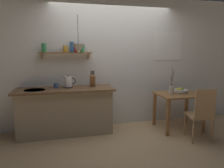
# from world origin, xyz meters

# --- Properties ---
(ground_plane) EXTENTS (14.00, 14.00, 0.00)m
(ground_plane) POSITION_xyz_m (0.00, 0.00, 0.00)
(ground_plane) COLOR tan
(back_wall) EXTENTS (6.80, 0.11, 2.70)m
(back_wall) POSITION_xyz_m (0.20, 0.65, 1.35)
(back_wall) COLOR white
(back_wall) RESTS_ON ground_plane
(kitchen_counter) EXTENTS (1.83, 0.63, 0.89)m
(kitchen_counter) POSITION_xyz_m (-1.00, 0.32, 0.45)
(kitchen_counter) COLOR tan
(kitchen_counter) RESTS_ON ground_plane
(wall_shelf) EXTENTS (1.00, 0.20, 0.34)m
(wall_shelf) POSITION_xyz_m (-0.93, 0.49, 1.61)
(wall_shelf) COLOR brown
(dining_table) EXTENTS (0.87, 0.69, 0.74)m
(dining_table) POSITION_xyz_m (1.24, 0.04, 0.60)
(dining_table) COLOR #9E6B3D
(dining_table) RESTS_ON ground_plane
(dining_chair_near) EXTENTS (0.48, 0.51, 0.97)m
(dining_chair_near) POSITION_xyz_m (1.29, -0.61, 0.52)
(dining_chair_near) COLOR tan
(dining_chair_near) RESTS_ON ground_plane
(fruit_bowl) EXTENTS (0.27, 0.27, 0.12)m
(fruit_bowl) POSITION_xyz_m (1.34, 0.11, 0.78)
(fruit_bowl) COLOR silver
(fruit_bowl) RESTS_ON dining_table
(twig_vase) EXTENTS (0.10, 0.10, 0.54)m
(twig_vase) POSITION_xyz_m (1.07, 0.03, 0.82)
(twig_vase) COLOR #B7B2A8
(twig_vase) RESTS_ON dining_table
(electric_kettle) EXTENTS (0.26, 0.17, 0.24)m
(electric_kettle) POSITION_xyz_m (-0.93, 0.38, 1.00)
(electric_kettle) COLOR black
(electric_kettle) RESTS_ON kitchen_counter
(knife_block) EXTENTS (0.09, 0.17, 0.32)m
(knife_block) POSITION_xyz_m (-0.47, 0.35, 1.02)
(knife_block) COLOR brown
(knife_block) RESTS_ON kitchen_counter
(coffee_mug_by_sink) EXTENTS (0.12, 0.08, 0.10)m
(coffee_mug_by_sink) POSITION_xyz_m (-1.16, 0.37, 0.94)
(coffee_mug_by_sink) COLOR #3D5B89
(coffee_mug_by_sink) RESTS_ON kitchen_counter
(pendant_lamp) EXTENTS (0.23, 0.23, 0.67)m
(pendant_lamp) POSITION_xyz_m (-0.73, 0.24, 1.64)
(pendant_lamp) COLOR black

